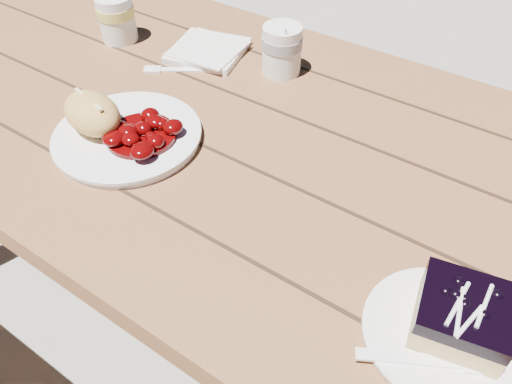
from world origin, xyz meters
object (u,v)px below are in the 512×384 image
Objects in this scene: picnic_table at (246,192)px; blueberry_cake at (462,315)px; dessert_plate at (442,335)px; coffee_cup at (282,50)px; bread_roll at (92,113)px; second_cup at (117,19)px; main_plate at (128,137)px.

blueberry_cake is (0.45, -0.19, 0.20)m from picnic_table.
coffee_cup is at bearing 140.02° from dessert_plate.
second_cup is (-0.22, 0.28, 0.00)m from bread_roll.
coffee_cup is at bearing 130.41° from blueberry_cake.
main_plate is 0.59m from dessert_plate.
second_cup is (-0.43, 0.12, 0.21)m from picnic_table.
blueberry_cake is 0.63m from coffee_cup.
coffee_cup reaches higher than picnic_table.
main_plate is 2.02× the size of bread_roll.
bread_roll is 1.04× the size of blueberry_cake.
coffee_cup is at bearing 103.77° from picnic_table.
main_plate is at bearing 19.98° from bread_roll.
second_cup is (-0.28, 0.26, 0.04)m from main_plate.
blueberry_cake is 0.93m from second_cup.
coffee_cup is (-0.50, 0.39, 0.01)m from blueberry_cake.
main_plate is 0.60m from blueberry_cake.
main_plate reaches higher than dessert_plate.
main_plate is at bearing -106.03° from coffee_cup.
picnic_table is at bearing 154.90° from dessert_plate.
coffee_cup reaches higher than bread_roll.
dessert_plate is at bearing -20.32° from second_cup.
blueberry_cake is at bearing -2.39° from bread_roll.
main_plate is 0.38m from second_cup.
bread_roll is at bearing -141.49° from picnic_table.
picnic_table is 20.20× the size of second_cup.
bread_roll is (-0.20, -0.16, 0.21)m from picnic_table.
second_cup is at bearing 149.53° from blueberry_cake.
main_plate reaches higher than picnic_table.
main_plate is 0.07m from bread_roll.
picnic_table is at bearing 43.67° from main_plate.
coffee_cup is at bearing 73.97° from main_plate.
dessert_plate is (0.44, -0.20, 0.17)m from picnic_table.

